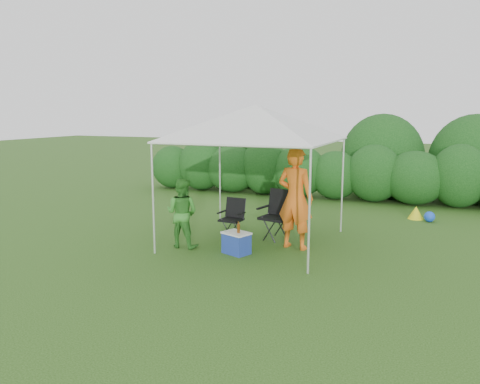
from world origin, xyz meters
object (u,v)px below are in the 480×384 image
at_px(woman, 182,213).
at_px(chair_right, 278,211).
at_px(canopy, 256,123).
at_px(chair_left, 233,215).
at_px(cooler, 236,243).
at_px(man, 295,198).

bearing_deg(woman, chair_right, -141.00).
xyz_separation_m(chair_right, woman, (-1.57, -1.34, 0.10)).
xyz_separation_m(canopy, chair_right, (0.34, 0.44, -1.87)).
height_order(canopy, chair_right, canopy).
bearing_deg(woman, canopy, -145.38).
relative_size(canopy, chair_left, 3.77).
xyz_separation_m(chair_left, woman, (-0.60, -1.18, 0.23)).
bearing_deg(woman, cooler, 177.62).
distance_m(chair_left, cooler, 1.36).
height_order(woman, cooler, woman).
height_order(chair_right, man, man).
height_order(canopy, cooler, canopy).
relative_size(chair_left, cooler, 1.38).
xyz_separation_m(chair_left, man, (1.51, -0.41, 0.54)).
relative_size(canopy, chair_right, 2.96).
distance_m(chair_right, cooler, 1.46).
distance_m(canopy, woman, 2.33).
bearing_deg(cooler, canopy, 108.80).
distance_m(canopy, man, 1.70).
relative_size(chair_right, woman, 0.75).
bearing_deg(canopy, chair_right, 52.59).
relative_size(man, woman, 1.45).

